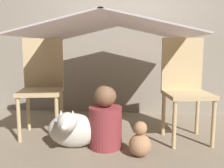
{
  "coord_description": "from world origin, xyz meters",
  "views": [
    {
      "loc": [
        0.24,
        -2.18,
        0.87
      ],
      "look_at": [
        0.0,
        0.13,
        0.53
      ],
      "focal_mm": 40.0,
      "sensor_mm": 36.0,
      "label": 1
    }
  ],
  "objects_px": {
    "chair_left": "(42,82)",
    "chair_right": "(185,85)",
    "person_front": "(105,121)",
    "dog": "(72,129)"
  },
  "relations": [
    {
      "from": "chair_left",
      "to": "person_front",
      "type": "distance_m",
      "value": 0.8
    },
    {
      "from": "chair_right",
      "to": "dog",
      "type": "height_order",
      "value": "chair_right"
    },
    {
      "from": "chair_right",
      "to": "dog",
      "type": "xyz_separation_m",
      "value": [
        -1.0,
        -0.36,
        -0.35
      ]
    },
    {
      "from": "chair_left",
      "to": "dog",
      "type": "distance_m",
      "value": 0.64
    },
    {
      "from": "person_front",
      "to": "chair_right",
      "type": "bearing_deg",
      "value": 23.32
    },
    {
      "from": "dog",
      "to": "chair_left",
      "type": "bearing_deg",
      "value": 137.45
    },
    {
      "from": "chair_left",
      "to": "chair_right",
      "type": "distance_m",
      "value": 1.4
    },
    {
      "from": "chair_right",
      "to": "dog",
      "type": "relative_size",
      "value": 2.19
    },
    {
      "from": "chair_right",
      "to": "dog",
      "type": "distance_m",
      "value": 1.12
    },
    {
      "from": "chair_right",
      "to": "person_front",
      "type": "height_order",
      "value": "chair_right"
    }
  ]
}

